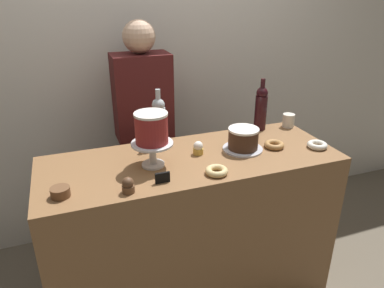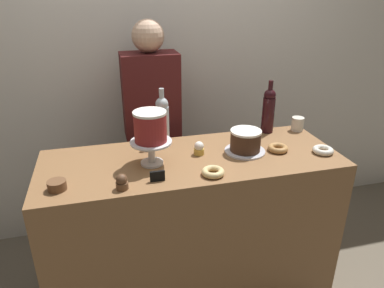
% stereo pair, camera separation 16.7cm
% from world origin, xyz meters
% --- Properties ---
extents(back_wall, '(6.00, 0.05, 2.60)m').
position_xyz_m(back_wall, '(0.00, 0.87, 1.30)').
color(back_wall, silver).
rests_on(back_wall, ground_plane).
extents(display_counter, '(1.59, 0.60, 0.94)m').
position_xyz_m(display_counter, '(0.00, 0.00, 0.47)').
color(display_counter, brown).
rests_on(display_counter, ground_plane).
extents(cake_stand_pedestal, '(0.21, 0.21, 0.13)m').
position_xyz_m(cake_stand_pedestal, '(-0.22, -0.02, 1.03)').
color(cake_stand_pedestal, silver).
rests_on(cake_stand_pedestal, display_counter).
extents(white_layer_cake, '(0.16, 0.16, 0.15)m').
position_xyz_m(white_layer_cake, '(-0.22, -0.02, 1.15)').
color(white_layer_cake, maroon).
rests_on(white_layer_cake, cake_stand_pedestal).
extents(silver_serving_platter, '(0.22, 0.22, 0.01)m').
position_xyz_m(silver_serving_platter, '(0.30, -0.00, 0.95)').
color(silver_serving_platter, silver).
rests_on(silver_serving_platter, display_counter).
extents(chocolate_round_cake, '(0.17, 0.17, 0.12)m').
position_xyz_m(chocolate_round_cake, '(0.30, -0.00, 1.01)').
color(chocolate_round_cake, '#3D2619').
rests_on(chocolate_round_cake, silver_serving_platter).
extents(wine_bottle_dark_red, '(0.08, 0.08, 0.33)m').
position_xyz_m(wine_bottle_dark_red, '(0.55, 0.24, 1.08)').
color(wine_bottle_dark_red, black).
rests_on(wine_bottle_dark_red, display_counter).
extents(wine_bottle_clear, '(0.08, 0.08, 0.33)m').
position_xyz_m(wine_bottle_clear, '(-0.11, 0.23, 1.08)').
color(wine_bottle_clear, '#B2BCC1').
rests_on(wine_bottle_clear, display_counter).
extents(cupcake_vanilla, '(0.06, 0.06, 0.07)m').
position_xyz_m(cupcake_vanilla, '(0.05, 0.03, 0.98)').
color(cupcake_vanilla, gold).
rests_on(cupcake_vanilla, display_counter).
extents(cupcake_chocolate, '(0.06, 0.06, 0.07)m').
position_xyz_m(cupcake_chocolate, '(-0.38, -0.23, 0.98)').
color(cupcake_chocolate, brown).
rests_on(cupcake_chocolate, display_counter).
extents(donut_maple, '(0.11, 0.11, 0.03)m').
position_xyz_m(donut_maple, '(0.48, -0.04, 0.96)').
color(donut_maple, '#B27F47').
rests_on(donut_maple, display_counter).
extents(donut_sugar, '(0.11, 0.11, 0.03)m').
position_xyz_m(donut_sugar, '(0.71, -0.12, 0.96)').
color(donut_sugar, silver).
rests_on(donut_sugar, display_counter).
extents(donut_glazed, '(0.11, 0.11, 0.03)m').
position_xyz_m(donut_glazed, '(0.05, -0.21, 0.96)').
color(donut_glazed, '#E0C17F').
rests_on(donut_glazed, display_counter).
extents(cookie_stack, '(0.08, 0.08, 0.04)m').
position_xyz_m(cookie_stack, '(-0.67, -0.16, 0.96)').
color(cookie_stack, brown).
rests_on(cookie_stack, display_counter).
extents(price_sign_chalkboard, '(0.07, 0.01, 0.05)m').
position_xyz_m(price_sign_chalkboard, '(-0.22, -0.20, 0.97)').
color(price_sign_chalkboard, black).
rests_on(price_sign_chalkboard, display_counter).
extents(coffee_cup_ceramic, '(0.08, 0.08, 0.09)m').
position_xyz_m(coffee_cup_ceramic, '(0.74, 0.22, 0.98)').
color(coffee_cup_ceramic, silver).
rests_on(coffee_cup_ceramic, display_counter).
extents(barista_figure, '(0.36, 0.22, 1.60)m').
position_xyz_m(barista_figure, '(-0.12, 0.59, 0.84)').
color(barista_figure, black).
rests_on(barista_figure, ground_plane).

